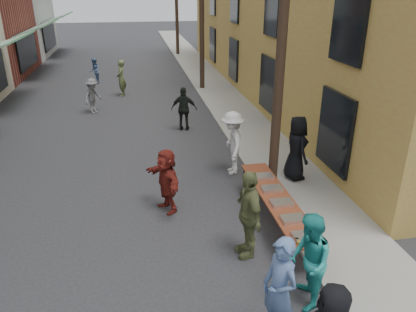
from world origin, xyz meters
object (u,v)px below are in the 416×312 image
object	(u,v)px
utility_pole_mid	(202,3)
server	(296,148)
catering_tray_sausage	(305,236)
serving_table	(277,199)
utility_pole_near	(283,24)
guest_front_c	(308,262)

from	to	relation	value
utility_pole_mid	server	world-z (taller)	utility_pole_mid
server	catering_tray_sausage	bearing A→B (deg)	155.27
utility_pole_mid	serving_table	xyz separation A→B (m)	(-0.56, -13.92, -3.79)
utility_pole_near	utility_pole_mid	bearing A→B (deg)	90.00
utility_pole_mid	server	bearing A→B (deg)	-86.20
serving_table	server	world-z (taller)	server
serving_table	server	xyz separation A→B (m)	(1.33, 2.22, 0.33)
utility_pole_near	catering_tray_sausage	world-z (taller)	utility_pole_near
serving_table	catering_tray_sausage	distance (m)	1.65
utility_pole_near	server	world-z (taller)	utility_pole_near
utility_pole_near	catering_tray_sausage	bearing A→B (deg)	-98.86
utility_pole_near	guest_front_c	xyz separation A→B (m)	(-0.90, -4.50, -3.58)
utility_pole_near	catering_tray_sausage	distance (m)	5.18
catering_tray_sausage	server	size ratio (longest dim) A/B	0.26
utility_pole_near	guest_front_c	size ratio (longest dim) A/B	4.91
serving_table	utility_pole_near	bearing A→B (deg)	73.83
utility_pole_near	guest_front_c	bearing A→B (deg)	-101.32
server	guest_front_c	bearing A→B (deg)	155.02
server	utility_pole_mid	bearing A→B (deg)	-1.90
guest_front_c	utility_pole_mid	bearing A→B (deg)	-169.97
utility_pole_near	serving_table	world-z (taller)	utility_pole_near
guest_front_c	utility_pole_near	bearing A→B (deg)	-178.17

